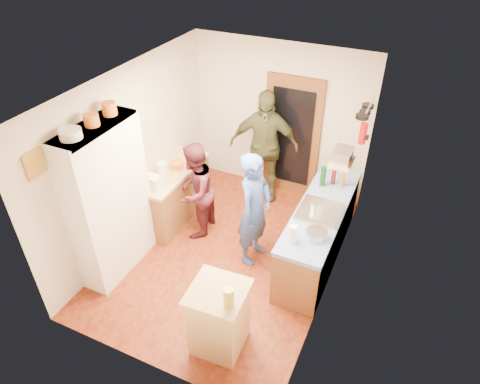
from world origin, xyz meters
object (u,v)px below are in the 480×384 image
Objects in this scene: person_hob at (256,211)px; person_back at (265,146)px; island_base at (219,320)px; hutch_body at (110,202)px; right_counter_base at (318,234)px; person_left at (198,190)px.

person_back is (-0.49, 1.52, 0.11)m from person_hob.
island_base is 3.15m from person_back.
hutch_body is 2.90m from right_counter_base.
person_hob is (-0.80, -0.40, 0.44)m from right_counter_base.
person_left is at bearing 58.99° from hutch_body.
right_counter_base is 2.00m from island_base.
person_hob is at bearing -153.28° from right_counter_base.
person_left is (-1.83, -0.18, 0.35)m from right_counter_base.
person_left is at bearing -174.24° from right_counter_base.
hutch_body is 1.13× the size of person_back.
right_counter_base is 2.56× the size of island_base.
person_left is at bearing 83.56° from person_hob.
person_back is (-0.68, 3.03, 0.54)m from island_base.
island_base is at bearing 29.88° from person_left.
right_counter_base is 1.28× the size of person_hob.
person_hob is at bearing 72.47° from person_left.
person_left is 1.42m from person_back.
island_base is at bearing -107.67° from right_counter_base.
person_back reaches higher than island_base.
hutch_body is 1.00× the size of right_counter_base.
hutch_body is at bearing 162.12° from island_base.
hutch_body is 2.70m from person_back.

